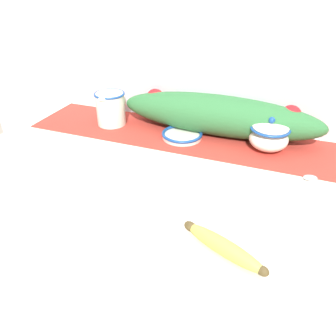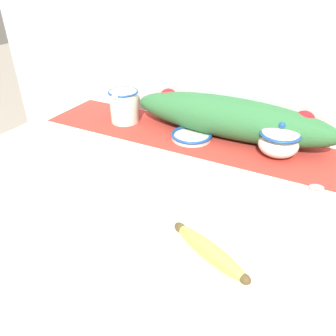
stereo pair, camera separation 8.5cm
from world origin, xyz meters
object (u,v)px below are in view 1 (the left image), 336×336
Objects in this scene: small_dish at (182,135)px; spoon at (305,178)px; banana at (223,247)px; cream_pitcher at (111,107)px; sugar_bowl at (269,135)px.

small_dish is 0.75× the size of spoon.
banana reaches higher than spoon.
cream_pitcher is 0.57m from sugar_bowl.
cream_pitcher is at bearing 175.97° from small_dish.
small_dish is (-0.28, -0.02, -0.04)m from sugar_bowl.
small_dish is at bearing -176.25° from sugar_bowl.
cream_pitcher is 0.73m from banana.
spoon is at bearing -11.48° from cream_pitcher.
sugar_bowl is 0.29m from small_dish.
spoon is at bearing -16.51° from small_dish.
spoon is at bearing -49.12° from sugar_bowl.
small_dish is at bearing -4.03° from cream_pitcher.
cream_pitcher reaches higher than banana.
sugar_bowl is 0.89× the size of small_dish.
small_dish is 0.53m from banana.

